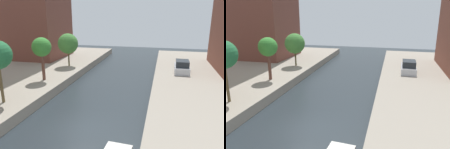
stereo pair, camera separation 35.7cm
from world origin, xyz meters
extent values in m
plane|color=#232B30|center=(0.00, 0.00, 0.00)|extent=(84.00, 84.00, 0.00)
cylinder|color=brown|center=(-7.49, 1.10, 2.69)|extent=(0.25, 0.25, 3.38)
cylinder|color=brown|center=(-7.49, 8.02, 2.55)|extent=(0.35, 0.35, 3.09)
sphere|color=#35812F|center=(-7.49, 8.02, 4.86)|extent=(2.17, 2.17, 2.17)
cylinder|color=brown|center=(-7.49, 15.11, 2.14)|extent=(0.22, 0.22, 2.27)
sphere|color=#3C7832|center=(-7.49, 15.11, 4.29)|extent=(2.90, 2.90, 2.90)
cube|color=#B7B7BC|center=(8.43, 15.39, 1.42)|extent=(1.96, 4.26, 0.85)
cube|color=#1E2328|center=(8.43, 15.08, 2.23)|extent=(1.69, 2.36, 0.76)
camera|label=1|loc=(5.99, -14.25, 8.67)|focal=35.38mm
camera|label=2|loc=(6.34, -14.16, 8.67)|focal=35.38mm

